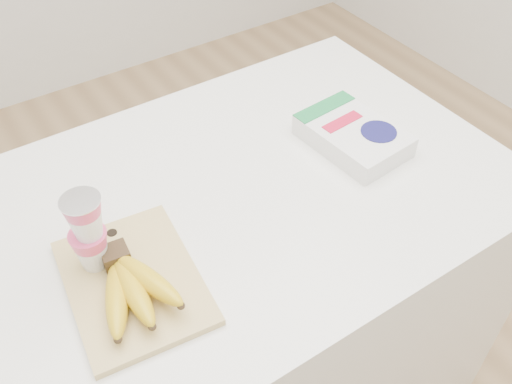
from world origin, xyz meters
TOP-DOWN VIEW (x-y plane):
  - table at (0.00, 0.00)m, footprint 1.20×0.80m
  - cutting_board at (-0.28, -0.10)m, footprint 0.26×0.33m
  - bananas at (-0.29, -0.14)m, footprint 0.15×0.20m
  - yogurt_stack at (-0.32, -0.04)m, footprint 0.07×0.07m
  - cereal_box at (0.31, -0.02)m, footprint 0.18×0.25m

SIDE VIEW (x-z plane):
  - table at x=0.00m, z-range 0.00..0.90m
  - cutting_board at x=-0.28m, z-range 0.90..0.91m
  - cereal_box at x=0.31m, z-range 0.90..0.95m
  - bananas at x=-0.29m, z-range 0.91..0.97m
  - yogurt_stack at x=-0.32m, z-range 0.92..1.08m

